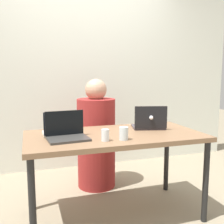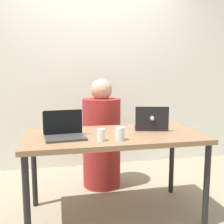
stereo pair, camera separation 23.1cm
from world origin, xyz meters
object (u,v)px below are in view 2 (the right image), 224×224
laptop_front_left (65,132)px  water_glass_left (101,136)px  laptop_back_right (151,124)px  water_glass_center (120,135)px  person_at_center (102,139)px  laptop_back_left (62,128)px

laptop_front_left → water_glass_left: size_ratio=3.63×
laptop_back_right → water_glass_center: (-0.38, -0.32, -0.00)m
person_at_center → water_glass_center: bearing=102.2°
person_at_center → laptop_back_right: person_at_center is taller
laptop_back_right → laptop_back_left: bearing=13.8°
laptop_back_right → laptop_front_left: laptop_back_right is taller
laptop_front_left → water_glass_left: laptop_front_left is taller
person_at_center → laptop_front_left: person_at_center is taller
laptop_front_left → laptop_back_right: bearing=6.0°
laptop_back_right → water_glass_center: size_ratio=3.39×
water_glass_left → water_glass_center: (0.15, -0.01, 0.00)m
person_at_center → water_glass_left: 0.94m
water_glass_left → water_glass_center: bearing=-4.8°
person_at_center → laptop_front_left: 0.89m
laptop_back_right → water_glass_left: size_ratio=3.76×
water_glass_center → water_glass_left: bearing=175.2°
person_at_center → laptop_back_right: bearing=135.4°
laptop_back_left → water_glass_left: size_ratio=3.40×
person_at_center → water_glass_left: (-0.16, -0.89, 0.25)m
person_at_center → laptop_front_left: bearing=72.7°
laptop_back_left → water_glass_left: (0.29, -0.32, -0.01)m
laptop_front_left → laptop_back_left: bearing=91.2°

